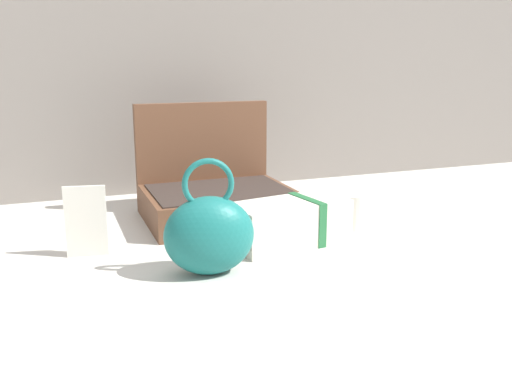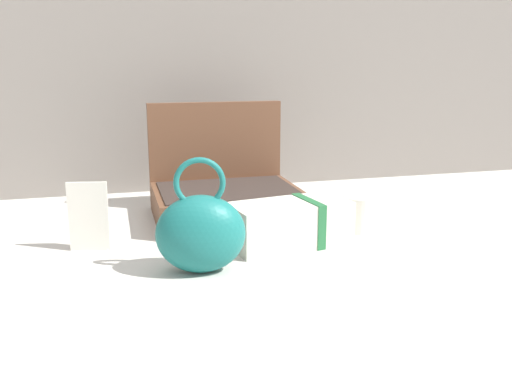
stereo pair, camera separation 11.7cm
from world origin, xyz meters
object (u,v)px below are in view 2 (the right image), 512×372
coffee_mug (359,213)px  info_card_left (88,217)px  open_suitcase (225,192)px  teal_pouch_handbag (201,232)px  cream_toiletry_bag (291,223)px

coffee_mug → info_card_left: info_card_left is taller
open_suitcase → coffee_mug: open_suitcase is taller
teal_pouch_handbag → coffee_mug: teal_pouch_handbag is taller
cream_toiletry_bag → coffee_mug: cream_toiletry_bag is taller
open_suitcase → teal_pouch_handbag: size_ratio=1.63×
open_suitcase → info_card_left: size_ratio=2.44×
open_suitcase → info_card_left: 0.38m
open_suitcase → cream_toiletry_bag: open_suitcase is taller
open_suitcase → coffee_mug: 0.35m
info_card_left → coffee_mug: bearing=9.2°
teal_pouch_handbag → cream_toiletry_bag: teal_pouch_handbag is taller
open_suitcase → teal_pouch_handbag: open_suitcase is taller
coffee_mug → teal_pouch_handbag: bearing=-158.3°
open_suitcase → cream_toiletry_bag: (0.09, -0.26, -0.02)m
open_suitcase → cream_toiletry_bag: bearing=-70.1°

